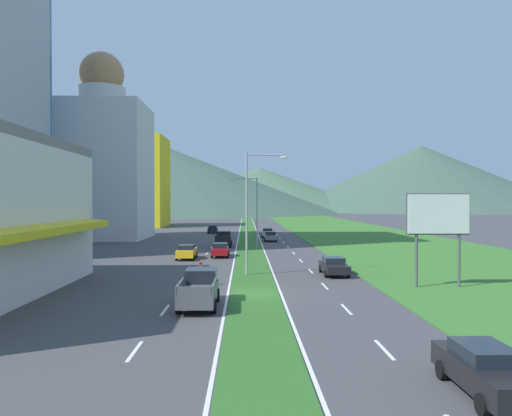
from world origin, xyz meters
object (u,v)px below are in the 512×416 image
at_px(car_0, 486,370).
at_px(car_1, 213,229).
at_px(street_lamp_near, 251,205).
at_px(pickup_truck_1, 199,289).
at_px(street_lamp_mid, 254,207).
at_px(car_5, 220,250).
at_px(pickup_truck_0, 224,239).
at_px(car_2, 334,266).
at_px(car_6, 270,236).
at_px(car_4, 267,233).
at_px(car_3, 187,252).
at_px(motorcycle_rider, 201,276).
at_px(billboard_roadside, 438,218).

relative_size(car_0, car_1, 1.12).
bearing_deg(street_lamp_near, pickup_truck_1, -104.59).
height_order(street_lamp_mid, car_1, street_lamp_mid).
height_order(car_5, pickup_truck_1, pickup_truck_1).
bearing_deg(car_0, pickup_truck_0, -168.68).
xyz_separation_m(car_2, car_6, (-3.51, 35.12, -0.00)).
bearing_deg(car_5, car_4, -12.31).
xyz_separation_m(street_lamp_near, car_1, (-6.71, 54.93, -5.03)).
height_order(street_lamp_near, car_5, street_lamp_near).
distance_m(car_2, car_3, 17.83).
distance_m(street_lamp_near, car_5, 14.98).
xyz_separation_m(street_lamp_near, car_5, (-3.21, 13.73, -5.04)).
xyz_separation_m(car_3, pickup_truck_1, (3.50, -23.75, 0.21)).
height_order(car_2, pickup_truck_1, pickup_truck_1).
xyz_separation_m(car_1, car_5, (3.49, -41.19, -0.01)).
relative_size(street_lamp_near, motorcycle_rider, 5.04).
distance_m(car_1, car_2, 56.58).
height_order(car_0, pickup_truck_0, pickup_truck_0).
relative_size(car_4, pickup_truck_0, 0.88).
relative_size(street_lamp_mid, car_6, 2.16).
bearing_deg(car_0, car_5, -165.41).
distance_m(street_lamp_near, pickup_truck_1, 13.43).
bearing_deg(car_1, car_0, -170.32).
distance_m(street_lamp_mid, billboard_roadside, 31.86).
relative_size(car_3, car_6, 1.08).
height_order(pickup_truck_0, motorcycle_rider, pickup_truck_0).
bearing_deg(car_4, pickup_truck_1, -6.61).
height_order(car_3, pickup_truck_0, pickup_truck_0).
bearing_deg(billboard_roadside, pickup_truck_1, -160.40).
bearing_deg(motorcycle_rider, car_5, -1.49).
bearing_deg(car_5, street_lamp_near, -166.84).
xyz_separation_m(car_1, car_2, (13.57, -54.93, -0.03)).
bearing_deg(motorcycle_rider, car_0, -152.32).
height_order(street_lamp_mid, motorcycle_rider, street_lamp_mid).
xyz_separation_m(car_2, motorcycle_rider, (-10.57, -5.22, -0.00)).
xyz_separation_m(car_0, car_4, (-3.76, 69.31, -0.01)).
bearing_deg(car_2, car_4, -175.32).
xyz_separation_m(car_4, car_6, (0.06, -8.45, -0.04)).
distance_m(street_lamp_mid, car_5, 11.00).
xyz_separation_m(car_2, car_5, (-10.08, 13.73, 0.02)).
bearing_deg(car_3, car_0, -159.83).
bearing_deg(car_5, pickup_truck_0, 0.89).
height_order(car_4, car_5, car_5).
bearing_deg(motorcycle_rider, car_6, -9.93).
xyz_separation_m(car_2, car_4, (-3.57, 43.57, 0.03)).
relative_size(car_1, motorcycle_rider, 2.12).
bearing_deg(car_2, car_5, -143.72).
relative_size(street_lamp_mid, car_2, 1.92).
bearing_deg(street_lamp_near, motorcycle_rider, -125.41).
xyz_separation_m(billboard_roadside, car_0, (-6.03, -19.40, -4.10)).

